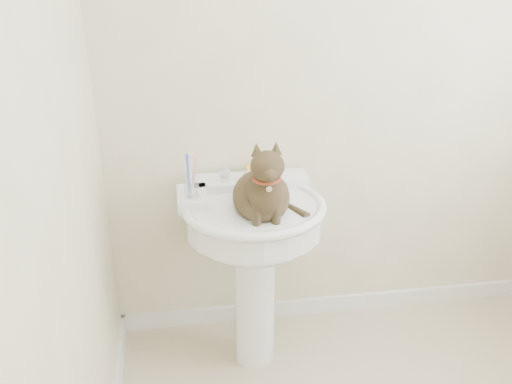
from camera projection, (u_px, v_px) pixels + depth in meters
name	position (u px, v px, depth m)	size (l,w,h in m)	color
wall_back	(349.00, 79.00, 2.50)	(2.20, 0.00, 2.50)	#F2E1C1
wall_left	(42.00, 213.00, 1.37)	(0.00, 2.20, 2.50)	#F2E1C1
baseboard_back	(334.00, 304.00, 3.02)	(2.20, 0.02, 0.09)	white
pedestal_sink	(254.00, 235.00, 2.43)	(0.62, 0.61, 0.85)	white
faucet	(249.00, 173.00, 2.47)	(0.28, 0.12, 0.14)	silver
soap_bar	(257.00, 170.00, 2.56)	(0.09, 0.06, 0.03)	#F0A516
toothbrush_cup	(192.00, 186.00, 2.33)	(0.07, 0.07, 0.19)	silver
cat	(263.00, 192.00, 2.25)	(0.25, 0.32, 0.46)	#4A3622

